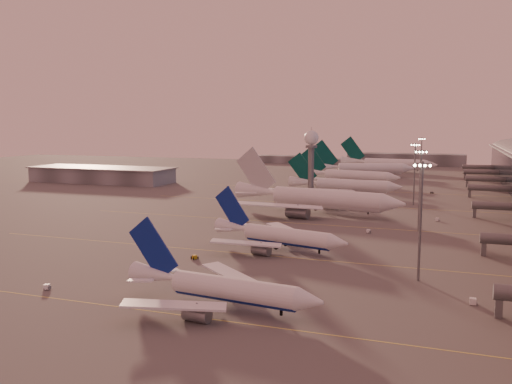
% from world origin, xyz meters
% --- Properties ---
extents(ground, '(700.00, 700.00, 0.00)m').
position_xyz_m(ground, '(0.00, 0.00, 0.00)').
color(ground, '#504D4E').
rests_on(ground, ground).
extents(taxiway_markings, '(180.00, 185.25, 0.02)m').
position_xyz_m(taxiway_markings, '(30.00, 56.00, 0.01)').
color(taxiway_markings, '#E2D14F').
rests_on(taxiway_markings, ground).
extents(hangar, '(82.00, 27.00, 8.50)m').
position_xyz_m(hangar, '(-120.00, 140.00, 4.32)').
color(hangar, '#5C5E63').
rests_on(hangar, ground).
extents(radar_tower, '(6.40, 6.40, 31.10)m').
position_xyz_m(radar_tower, '(5.00, 120.00, 20.95)').
color(radar_tower, slate).
rests_on(radar_tower, ground).
extents(mast_a, '(3.60, 0.56, 25.00)m').
position_xyz_m(mast_a, '(58.00, 0.00, 13.74)').
color(mast_a, slate).
rests_on(mast_a, ground).
extents(mast_b, '(3.60, 0.56, 25.00)m').
position_xyz_m(mast_b, '(55.00, 55.00, 13.74)').
color(mast_b, slate).
rests_on(mast_b, ground).
extents(mast_c, '(3.60, 0.56, 25.00)m').
position_xyz_m(mast_c, '(50.00, 110.00, 13.74)').
color(mast_c, slate).
rests_on(mast_c, ground).
extents(mast_d, '(3.60, 0.56, 25.00)m').
position_xyz_m(mast_d, '(48.00, 200.00, 13.74)').
color(mast_d, slate).
rests_on(mast_d, ground).
extents(distant_horizon, '(165.00, 37.50, 9.00)m').
position_xyz_m(distant_horizon, '(2.62, 325.14, 3.89)').
color(distant_horizon, '#5C5E63').
rests_on(distant_horizon, ground).
extents(narrowbody_near, '(39.11, 31.07, 15.30)m').
position_xyz_m(narrowbody_near, '(26.01, -29.44, 3.10)').
color(narrowbody_near, white).
rests_on(narrowbody_near, ground).
extents(narrowbody_mid, '(39.38, 31.04, 15.66)m').
position_xyz_m(narrowbody_mid, '(22.07, 17.06, 3.17)').
color(narrowbody_mid, white).
rests_on(narrowbody_mid, ground).
extents(widebody_white, '(66.68, 52.91, 23.72)m').
position_xyz_m(widebody_white, '(17.72, 76.75, 4.11)').
color(widebody_white, white).
rests_on(widebody_white, ground).
extents(greentail_a, '(52.88, 42.72, 19.21)m').
position_xyz_m(greentail_a, '(18.16, 130.80, 3.39)').
color(greentail_a, white).
rests_on(greentail_a, ground).
extents(greentail_b, '(55.71, 44.58, 20.43)m').
position_xyz_m(greentail_b, '(12.85, 174.58, 3.61)').
color(greentail_b, white).
rests_on(greentail_b, ground).
extents(greentail_c, '(61.18, 48.67, 22.93)m').
position_xyz_m(greentail_c, '(13.73, 217.56, 4.05)').
color(greentail_c, white).
rests_on(greentail_c, ground).
extents(greentail_d, '(65.72, 52.75, 23.94)m').
position_xyz_m(greentail_d, '(23.88, 259.51, 4.23)').
color(greentail_d, white).
rests_on(greentail_d, ground).
extents(gsv_truck_a, '(5.80, 3.21, 2.22)m').
position_xyz_m(gsv_truck_a, '(-10.20, -31.11, 1.13)').
color(gsv_truck_a, white).
rests_on(gsv_truck_a, ground).
extents(gsv_tug_near, '(2.66, 3.77, 0.99)m').
position_xyz_m(gsv_tug_near, '(20.99, -32.51, 0.51)').
color(gsv_tug_near, white).
rests_on(gsv_tug_near, ground).
extents(gsv_catering_a, '(5.67, 2.72, 4.65)m').
position_xyz_m(gsv_catering_a, '(68.44, -12.37, 2.32)').
color(gsv_catering_a, white).
rests_on(gsv_catering_a, ground).
extents(gsv_tug_mid, '(3.82, 3.48, 0.94)m').
position_xyz_m(gsv_tug_mid, '(6.09, 0.51, 0.48)').
color(gsv_tug_mid, gold).
rests_on(gsv_tug_mid, ground).
extents(gsv_truck_b, '(5.63, 3.09, 2.15)m').
position_xyz_m(gsv_truck_b, '(41.53, 46.48, 1.10)').
color(gsv_truck_b, white).
rests_on(gsv_truck_b, ground).
extents(gsv_truck_c, '(5.36, 4.43, 2.10)m').
position_xyz_m(gsv_truck_c, '(-1.29, 54.19, 1.07)').
color(gsv_truck_c, gold).
rests_on(gsv_truck_c, ground).
extents(gsv_catering_b, '(5.30, 3.42, 4.02)m').
position_xyz_m(gsv_catering_b, '(60.23, 74.74, 2.01)').
color(gsv_catering_b, white).
rests_on(gsv_catering_b, ground).
extents(gsv_tug_far, '(3.47, 3.53, 0.89)m').
position_xyz_m(gsv_tug_far, '(25.35, 106.78, 0.46)').
color(gsv_tug_far, white).
rests_on(gsv_tug_far, ground).
extents(gsv_truck_d, '(3.52, 6.56, 2.51)m').
position_xyz_m(gsv_truck_d, '(-20.66, 120.76, 1.28)').
color(gsv_truck_d, white).
rests_on(gsv_truck_d, ground).
extents(gsv_tug_hangar, '(3.38, 2.12, 0.94)m').
position_xyz_m(gsv_tug_hangar, '(55.82, 149.89, 0.49)').
color(gsv_tug_hangar, slate).
rests_on(gsv_tug_hangar, ground).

